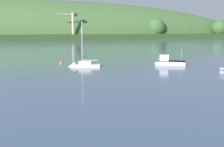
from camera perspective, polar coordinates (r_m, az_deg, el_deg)
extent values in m
cube|color=#314A21|center=(253.99, -15.45, 6.29)|extent=(503.05, 79.93, 4.18)
ellipsoid|color=#476B38|center=(286.29, -8.98, 6.16)|extent=(403.10, 98.04, 65.15)
sphere|color=#38602D|center=(239.86, -19.07, 7.31)|extent=(8.70, 8.70, 8.70)
sphere|color=#38602D|center=(282.09, 7.88, 8.13)|extent=(15.69, 15.69, 15.69)
sphere|color=#38602D|center=(325.46, 18.61, 7.68)|extent=(14.87, 14.87, 14.87)
cube|color=#4C4C51|center=(239.79, -6.93, 6.18)|extent=(4.47, 4.47, 2.00)
cylinder|color=#BCB293|center=(239.76, -6.97, 8.56)|extent=(1.79, 1.79, 17.93)
cylinder|color=#BCB293|center=(237.92, -8.14, 10.36)|extent=(12.84, 2.81, 0.99)
cube|color=#333338|center=(240.98, -6.49, 10.35)|extent=(2.39, 2.78, 2.15)
cube|color=white|center=(60.33, -4.66, 1.22)|extent=(5.69, 4.13, 0.90)
cone|color=white|center=(60.73, -7.17, 1.22)|extent=(2.04, 2.30, 1.91)
cube|color=gold|center=(60.30, -4.66, 1.44)|extent=(5.70, 4.15, 0.10)
cube|color=#BCB299|center=(60.26, -4.79, 1.94)|extent=(2.76, 2.27, 0.62)
cylinder|color=silver|center=(60.09, -5.34, 5.44)|extent=(0.14, 0.14, 7.99)
cylinder|color=silver|center=(60.11, -3.97, 2.37)|extent=(2.58, 1.33, 0.11)
cube|color=#ADB2BC|center=(63.88, 10.41, 1.65)|extent=(5.97, 5.26, 1.23)
cone|color=#ADB2BC|center=(64.05, 7.89, 1.72)|extent=(1.98, 2.26, 2.16)
cube|color=maroon|center=(63.82, 10.42, 2.17)|extent=(6.00, 5.30, 0.08)
cube|color=silver|center=(63.83, 9.31, 2.78)|extent=(2.44, 2.43, 1.21)
cube|color=#192833|center=(63.87, 8.59, 2.96)|extent=(0.94, 1.27, 0.68)
cylinder|color=#B2B2B7|center=(63.68, 12.25, 3.13)|extent=(0.06, 0.06, 2.19)
sphere|color=#EA5B19|center=(67.03, -9.05, 1.76)|extent=(0.74, 0.74, 0.74)
cylinder|color=black|center=(66.99, -9.06, 2.11)|extent=(0.04, 0.04, 0.08)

